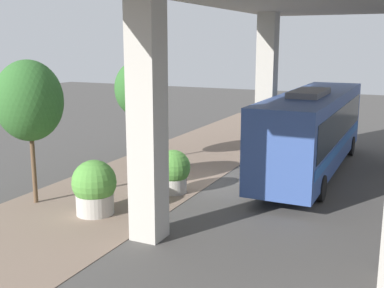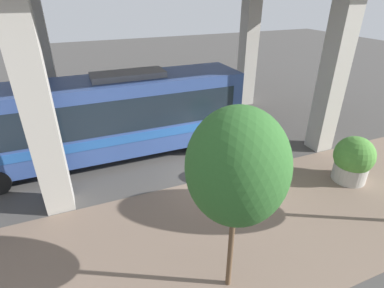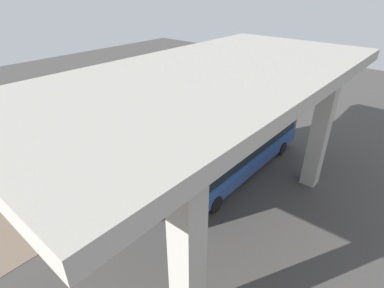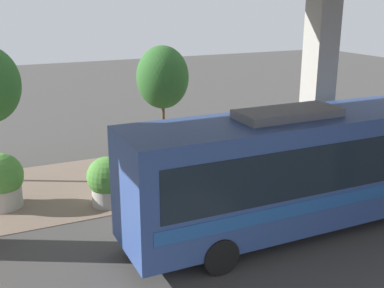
{
  "view_description": "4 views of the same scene",
  "coord_description": "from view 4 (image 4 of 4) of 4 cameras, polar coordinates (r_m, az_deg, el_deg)",
  "views": [
    {
      "loc": [
        7.57,
        -17.81,
        5.84
      ],
      "look_at": [
        -0.78,
        -0.2,
        1.7
      ],
      "focal_mm": 45.0,
      "sensor_mm": 36.0,
      "label": 1
    },
    {
      "loc": [
        -9.24,
        4.83,
        6.97
      ],
      "look_at": [
        0.88,
        0.66,
        1.28
      ],
      "focal_mm": 28.0,
      "sensor_mm": 36.0,
      "label": 2
    },
    {
      "loc": [
        11.96,
        -10.95,
        11.33
      ],
      "look_at": [
        0.8,
        2.2,
        1.98
      ],
      "focal_mm": 28.0,
      "sensor_mm": 36.0,
      "label": 3
    },
    {
      "loc": [
        14.22,
        -5.52,
        6.88
      ],
      "look_at": [
        0.94,
        0.68,
        2.41
      ],
      "focal_mm": 45.0,
      "sensor_mm": 36.0,
      "label": 4
    }
  ],
  "objects": [
    {
      "name": "ground_plane",
      "position": [
        16.73,
        -3.49,
        -7.34
      ],
      "size": [
        80.0,
        80.0,
        0.0
      ],
      "primitive_type": "plane",
      "color": "#474442",
      "rests_on": "ground"
    },
    {
      "name": "sidewalk_strip",
      "position": [
        19.34,
        -6.78,
        -3.96
      ],
      "size": [
        6.0,
        40.0,
        0.02
      ],
      "color": "#7A6656",
      "rests_on": "ground"
    },
    {
      "name": "bus",
      "position": [
        15.07,
        14.74,
        -2.13
      ],
      "size": [
        2.65,
        12.27,
        3.87
      ],
      "color": "#334C8C",
      "rests_on": "ground"
    },
    {
      "name": "fire_hydrant",
      "position": [
        18.56,
        -3.88,
        -3.29
      ],
      "size": [
        0.38,
        0.18,
        0.92
      ],
      "color": "#B21919",
      "rests_on": "ground"
    },
    {
      "name": "planter_front",
      "position": [
        16.72,
        -10.05,
        -4.34
      ],
      "size": [
        1.37,
        1.37,
        1.72
      ],
      "color": "#ADA89E",
      "rests_on": "ground"
    },
    {
      "name": "planter_middle",
      "position": [
        17.49,
        -21.73,
        -4.11
      ],
      "size": [
        1.53,
        1.53,
        1.92
      ],
      "color": "#ADA89E",
      "rests_on": "ground"
    },
    {
      "name": "street_tree_near",
      "position": [
        20.55,
        -3.51,
        7.88
      ],
      "size": [
        2.22,
        2.22,
        4.99
      ],
      "color": "brown",
      "rests_on": "ground"
    }
  ]
}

